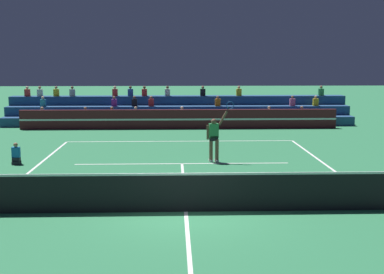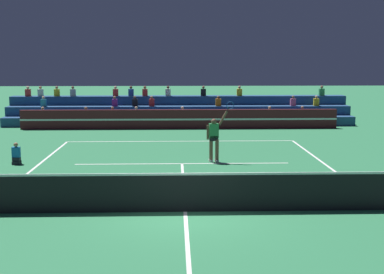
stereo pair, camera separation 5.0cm
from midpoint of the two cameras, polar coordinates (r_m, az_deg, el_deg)
name	(u,v)px [view 2 (the right image)]	position (r m, az deg, el deg)	size (l,w,h in m)	color
ground_plane	(185,212)	(14.43, -0.63, -7.98)	(120.00, 120.00, 0.00)	#2D7A4C
court_lines	(185,212)	(14.43, -0.63, -7.96)	(11.10, 23.90, 0.01)	white
tennis_net	(185,192)	(14.29, -0.63, -5.88)	(12.00, 0.10, 1.10)	slate
sponsor_banner_wall	(180,119)	(30.45, -1.27, 1.91)	(18.00, 0.26, 1.10)	#51191E
bleacher_stand	(179,113)	(32.96, -1.35, 2.61)	(20.82, 2.85, 2.28)	navy
ball_kid_courtside	(16,156)	(21.60, -18.17, -1.91)	(0.30, 0.36, 0.84)	black
tennis_player	(214,137)	(20.88, 2.47, -0.01)	(1.14, 0.32, 2.43)	brown
tennis_ball	(223,200)	(15.50, 3.44, -6.69)	(0.07, 0.07, 0.07)	#C6DB33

